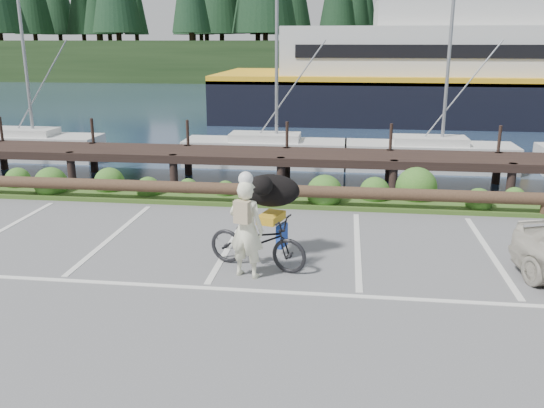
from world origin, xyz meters
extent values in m
plane|color=#5A5A5D|center=(0.00, 0.00, 0.00)|extent=(72.00, 72.00, 0.00)
plane|color=#1C2C44|center=(0.00, 48.00, -1.20)|extent=(160.00, 160.00, 0.00)
cube|color=#3D5B21|center=(0.00, 5.30, 0.05)|extent=(34.00, 1.60, 0.10)
imported|color=black|center=(0.75, 0.65, 0.51)|extent=(2.04, 1.19, 1.01)
imported|color=white|center=(0.62, 0.22, 0.88)|extent=(0.74, 0.59, 1.76)
ellipsoid|color=black|center=(0.92, 1.24, 1.32)|extent=(0.82, 1.19, 0.63)
camera|label=1|loc=(2.28, -9.17, 4.06)|focal=38.00mm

